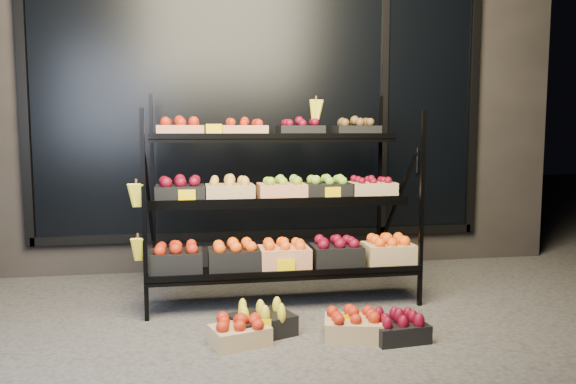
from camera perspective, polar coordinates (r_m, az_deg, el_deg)
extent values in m
plane|color=#514F4C|center=(4.09, 0.54, -12.94)|extent=(24.00, 24.00, 0.00)
cube|color=#2D2826|center=(6.45, -3.69, 9.80)|extent=(6.00, 2.00, 3.50)
cube|color=black|center=(5.43, -2.49, 8.38)|extent=(4.20, 0.04, 2.40)
cube|color=black|center=(5.50, -2.41, -4.31)|extent=(4.30, 0.06, 0.08)
cube|color=black|center=(5.56, -25.24, 7.76)|extent=(0.08, 0.06, 2.50)
cube|color=black|center=(6.08, 18.27, 7.85)|extent=(0.08, 0.06, 2.50)
cube|color=black|center=(5.69, 9.72, 8.20)|extent=(0.06, 0.06, 2.50)
cylinder|color=black|center=(5.79, 13.00, 3.15)|extent=(0.02, 0.02, 0.25)
cube|color=black|center=(4.04, -14.40, -2.42)|extent=(0.03, 0.03, 1.50)
cube|color=black|center=(4.38, 13.43, -1.73)|extent=(0.03, 0.03, 1.50)
cube|color=black|center=(4.99, -13.56, 0.13)|extent=(0.03, 0.03, 1.66)
cube|color=black|center=(5.27, 9.28, 0.54)|extent=(0.03, 0.03, 1.66)
cube|color=black|center=(4.35, -0.30, -8.15)|extent=(2.05, 0.42, 0.03)
cube|color=black|center=(4.15, 0.17, -8.35)|extent=(2.05, 0.02, 0.05)
cube|color=black|center=(4.54, -0.93, -1.10)|extent=(2.05, 0.40, 0.03)
cube|color=black|center=(4.35, -0.55, -0.95)|extent=(2.05, 0.02, 0.05)
cube|color=black|center=(4.80, -1.51, 5.28)|extent=(2.05, 0.40, 0.03)
cube|color=black|center=(4.62, -1.16, 5.68)|extent=(2.05, 0.02, 0.05)
cube|color=tan|center=(4.75, -10.85, 6.01)|extent=(0.38, 0.28, 0.11)
ellipsoid|color=red|center=(4.75, -10.87, 7.03)|extent=(0.32, 0.24, 0.07)
cube|color=tan|center=(4.77, -4.48, 6.10)|extent=(0.38, 0.28, 0.11)
ellipsoid|color=red|center=(4.77, -4.49, 7.12)|extent=(0.32, 0.24, 0.07)
cube|color=black|center=(4.84, 1.27, 6.11)|extent=(0.38, 0.28, 0.11)
ellipsoid|color=maroon|center=(4.84, 1.27, 7.12)|extent=(0.32, 0.24, 0.07)
cube|color=black|center=(4.96, 6.91, 6.07)|extent=(0.38, 0.28, 0.11)
ellipsoid|color=brown|center=(4.96, 6.93, 7.05)|extent=(0.32, 0.24, 0.07)
cube|color=black|center=(4.48, -10.89, -0.22)|extent=(0.38, 0.28, 0.14)
ellipsoid|color=maroon|center=(4.47, -10.91, 1.06)|extent=(0.32, 0.24, 0.07)
cube|color=tan|center=(4.49, -5.93, -0.12)|extent=(0.38, 0.28, 0.14)
ellipsoid|color=gold|center=(4.48, -5.94, 1.15)|extent=(0.32, 0.24, 0.07)
cube|color=tan|center=(4.54, -0.65, -0.02)|extent=(0.38, 0.28, 0.14)
ellipsoid|color=#86B82E|center=(4.53, -0.65, 1.23)|extent=(0.32, 0.24, 0.07)
cube|color=black|center=(4.61, 4.02, 0.06)|extent=(0.38, 0.28, 0.14)
ellipsoid|color=#86B82E|center=(4.60, 4.03, 1.30)|extent=(0.32, 0.24, 0.07)
cube|color=tan|center=(4.72, 8.42, 0.15)|extent=(0.38, 0.28, 0.14)
ellipsoid|color=maroon|center=(4.71, 8.44, 1.36)|extent=(0.32, 0.24, 0.07)
cube|color=black|center=(4.26, -11.28, -7.09)|extent=(0.38, 0.28, 0.18)
ellipsoid|color=red|center=(4.24, -11.32, -5.51)|extent=(0.32, 0.24, 0.07)
cube|color=black|center=(4.27, -5.52, -6.97)|extent=(0.38, 0.28, 0.18)
ellipsoid|color=#FF5B0D|center=(4.25, -5.54, -5.39)|extent=(0.32, 0.24, 0.07)
cube|color=tan|center=(4.32, -0.38, -6.80)|extent=(0.38, 0.28, 0.18)
ellipsoid|color=#FF5B0D|center=(4.29, -0.39, -5.24)|extent=(0.32, 0.24, 0.07)
cube|color=black|center=(4.40, 4.94, -6.57)|extent=(0.38, 0.28, 0.18)
ellipsoid|color=maroon|center=(4.38, 4.95, -5.04)|extent=(0.32, 0.24, 0.07)
cube|color=tan|center=(4.53, 10.14, -6.29)|extent=(0.38, 0.28, 0.18)
ellipsoid|color=#FF5B0D|center=(4.51, 10.17, -4.80)|extent=(0.32, 0.24, 0.07)
ellipsoid|color=yellow|center=(4.03, -15.17, 0.95)|extent=(0.14, 0.08, 0.22)
ellipsoid|color=yellow|center=(4.09, -15.02, -4.42)|extent=(0.14, 0.08, 0.22)
ellipsoid|color=yellow|center=(4.78, 2.87, 9.43)|extent=(0.14, 0.08, 0.22)
cube|color=#EAC300|center=(4.33, -10.23, -0.55)|extent=(0.13, 0.01, 0.12)
cube|color=#EAC300|center=(4.47, 4.59, -0.26)|extent=(0.13, 0.01, 0.12)
cube|color=#EAC300|center=(4.61, -7.52, 6.12)|extent=(0.13, 0.01, 0.12)
cube|color=#EAC300|center=(4.18, -0.18, -7.66)|extent=(0.13, 0.01, 0.12)
cube|color=#EAC300|center=(3.66, -2.76, -14.31)|extent=(0.13, 0.01, 0.12)
cube|color=#EAC300|center=(3.76, 5.83, -13.75)|extent=(0.13, 0.01, 0.12)
cube|color=tan|center=(3.66, -4.93, -14.30)|extent=(0.41, 0.35, 0.12)
ellipsoid|color=red|center=(3.63, -4.94, -12.98)|extent=(0.34, 0.29, 0.07)
cube|color=black|center=(3.82, -2.66, -13.30)|extent=(0.47, 0.41, 0.13)
ellipsoid|color=yellow|center=(3.79, -2.67, -11.91)|extent=(0.40, 0.34, 0.07)
cube|color=tan|center=(3.77, 6.69, -13.62)|extent=(0.43, 0.36, 0.13)
ellipsoid|color=red|center=(3.74, 6.71, -12.26)|extent=(0.36, 0.30, 0.07)
cube|color=black|center=(3.79, 11.17, -13.71)|extent=(0.37, 0.29, 0.12)
ellipsoid|color=maroon|center=(3.76, 11.20, -12.43)|extent=(0.31, 0.24, 0.07)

